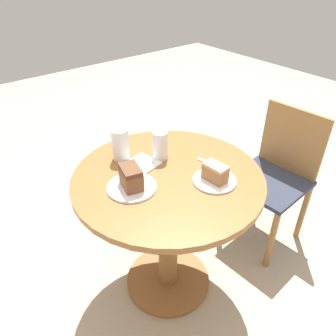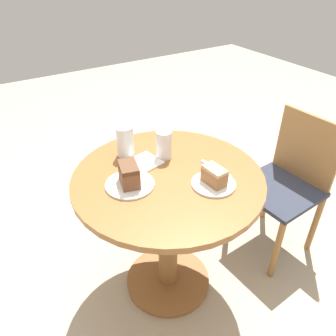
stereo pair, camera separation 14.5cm
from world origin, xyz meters
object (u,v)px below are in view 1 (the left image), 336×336
(cake_slice_near, at_px, (215,172))
(cake_slice_far, at_px, (131,177))
(plate_far, at_px, (132,187))
(glass_water, at_px, (121,146))
(chair, at_px, (275,175))
(plate_near, at_px, (214,180))
(glass_lemonade, at_px, (160,147))

(cake_slice_near, relative_size, cake_slice_far, 0.85)
(plate_far, bearing_deg, glass_water, 157.48)
(chair, relative_size, glass_water, 5.45)
(plate_far, bearing_deg, plate_near, 58.54)
(chair, height_order, cake_slice_far, cake_slice_far)
(plate_near, distance_m, cake_slice_far, 0.37)
(cake_slice_near, relative_size, glass_lemonade, 0.78)
(cake_slice_far, height_order, glass_water, glass_water)
(cake_slice_near, distance_m, glass_lemonade, 0.31)
(plate_near, xyz_separation_m, glass_water, (-0.42, -0.21, 0.06))
(glass_lemonade, distance_m, glass_water, 0.19)
(plate_far, xyz_separation_m, cake_slice_far, (0.00, 0.00, 0.05))
(cake_slice_near, relative_size, glass_water, 0.70)
(chair, xyz_separation_m, cake_slice_near, (0.08, -0.63, 0.34))
(cake_slice_near, bearing_deg, glass_lemonade, -168.11)
(plate_far, relative_size, cake_slice_far, 1.65)
(cake_slice_far, xyz_separation_m, glass_lemonade, (-0.12, 0.24, 0.00))
(chair, distance_m, cake_slice_far, 1.01)
(cake_slice_far, distance_m, glass_lemonade, 0.27)
(plate_near, xyz_separation_m, glass_lemonade, (-0.30, -0.06, 0.06))
(chair, xyz_separation_m, glass_lemonade, (-0.23, -0.70, 0.36))
(plate_near, xyz_separation_m, cake_slice_near, (0.00, 0.00, 0.04))
(plate_near, bearing_deg, glass_water, -153.08)
(chair, distance_m, cake_slice_near, 0.72)
(plate_far, bearing_deg, chair, 83.23)
(glass_water, bearing_deg, plate_near, 26.92)
(plate_near, height_order, glass_water, glass_water)
(glass_water, bearing_deg, cake_slice_near, 26.92)
(plate_far, xyz_separation_m, glass_water, (-0.23, 0.10, 0.06))
(chair, height_order, glass_lemonade, glass_lemonade)
(chair, bearing_deg, glass_lemonade, -111.60)
(cake_slice_far, bearing_deg, chair, 83.23)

